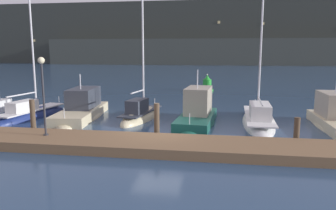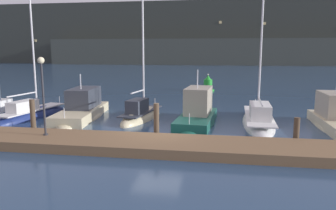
# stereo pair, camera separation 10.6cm
# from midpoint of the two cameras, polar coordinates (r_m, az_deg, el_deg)

# --- Properties ---
(ground_plane) EXTENTS (400.00, 400.00, 0.00)m
(ground_plane) POSITION_cam_midpoint_polar(r_m,az_deg,el_deg) (17.22, -1.68, -5.87)
(ground_plane) COLOR navy
(dock) EXTENTS (35.94, 2.80, 0.45)m
(dock) POSITION_cam_midpoint_polar(r_m,az_deg,el_deg) (15.37, -3.02, -6.92)
(dock) COLOR brown
(dock) RESTS_ON ground
(mooring_pile_1) EXTENTS (0.28, 0.28, 1.94)m
(mooring_pile_1) POSITION_cam_midpoint_polar(r_m,az_deg,el_deg) (19.24, -22.32, -1.97)
(mooring_pile_1) COLOR #4C3D2D
(mooring_pile_1) RESTS_ON ground
(mooring_pile_2) EXTENTS (0.28, 0.28, 1.92)m
(mooring_pile_2) POSITION_cam_midpoint_polar(r_m,az_deg,el_deg) (16.75, -1.86, -2.93)
(mooring_pile_2) COLOR #4C3D2D
(mooring_pile_2) RESTS_ON ground
(mooring_pile_3) EXTENTS (0.28, 0.28, 1.40)m
(mooring_pile_3) POSITION_cam_midpoint_polar(r_m,az_deg,el_deg) (16.93, 21.62, -4.37)
(mooring_pile_3) COLOR #4C3D2D
(mooring_pile_3) RESTS_ON ground
(sailboat_berth_2) EXTENTS (2.55, 6.77, 9.72)m
(sailboat_berth_2) POSITION_cam_midpoint_polar(r_m,az_deg,el_deg) (24.30, -22.55, -1.69)
(sailboat_berth_2) COLOR navy
(sailboat_berth_2) RESTS_ON ground
(motorboat_berth_3) EXTENTS (3.05, 7.40, 3.56)m
(motorboat_berth_3) POSITION_cam_midpoint_polar(r_m,az_deg,el_deg) (23.20, -14.64, -1.30)
(motorboat_berth_3) COLOR beige
(motorboat_berth_3) RESTS_ON ground
(sailboat_berth_4) EXTENTS (2.42, 5.80, 8.76)m
(sailboat_berth_4) POSITION_cam_midpoint_polar(r_m,az_deg,el_deg) (21.99, -4.58, -2.08)
(sailboat_berth_4) COLOR beige
(sailboat_berth_4) RESTS_ON ground
(motorboat_berth_5) EXTENTS (2.68, 6.45, 3.84)m
(motorboat_berth_5) POSITION_cam_midpoint_polar(r_m,az_deg,el_deg) (20.77, 5.23, -1.97)
(motorboat_berth_5) COLOR #195647
(motorboat_berth_5) RESTS_ON ground
(sailboat_berth_6) EXTENTS (2.28, 8.07, 12.25)m
(sailboat_berth_6) POSITION_cam_midpoint_polar(r_m,az_deg,el_deg) (21.40, 15.62, -2.63)
(sailboat_berth_6) COLOR white
(sailboat_berth_6) RESTS_ON ground
(motorboat_berth_7) EXTENTS (1.86, 6.23, 3.37)m
(motorboat_berth_7) POSITION_cam_midpoint_polar(r_m,az_deg,el_deg) (21.84, 27.00, -2.58)
(motorboat_berth_7) COLOR beige
(motorboat_berth_7) RESTS_ON ground
(channel_buoy) EXTENTS (1.44, 1.44, 1.92)m
(channel_buoy) POSITION_cam_midpoint_polar(r_m,az_deg,el_deg) (37.30, 7.05, 3.56)
(channel_buoy) COLOR green
(channel_buoy) RESTS_ON ground
(dock_lamppost) EXTENTS (0.32, 0.32, 3.81)m
(dock_lamppost) POSITION_cam_midpoint_polar(r_m,az_deg,el_deg) (16.80, -20.86, 3.57)
(dock_lamppost) COLOR #2D2D33
(dock_lamppost) RESTS_ON dock
(hillside_backdrop) EXTENTS (240.00, 23.00, 19.81)m
(hillside_backdrop) POSITION_cam_midpoint_polar(r_m,az_deg,el_deg) (111.83, 9.15, 11.83)
(hillside_backdrop) COLOR #333833
(hillside_backdrop) RESTS_ON ground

